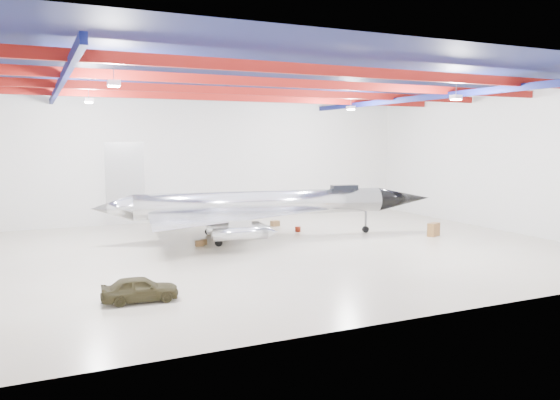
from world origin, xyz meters
name	(u,v)px	position (x,y,z in m)	size (l,w,h in m)	color
floor	(266,250)	(0.00, 0.00, 0.00)	(40.00, 40.00, 0.00)	#BCAE95
wall_back	(200,158)	(0.00, 15.00, 5.50)	(40.00, 40.00, 0.00)	silver
wall_right	(499,161)	(20.00, 0.00, 5.50)	(30.00, 30.00, 0.00)	silver
ceiling	(265,78)	(0.00, 0.00, 11.00)	(40.00, 40.00, 0.00)	#0A0F38
ceiling_structure	(265,89)	(0.00, 0.00, 10.32)	(39.50, 29.50, 1.08)	maroon
jet_aircraft	(262,207)	(1.49, 4.21, 2.28)	(25.48, 16.51, 6.96)	silver
jeep	(140,289)	(-9.46, -8.09, 0.57)	(1.35, 3.35, 1.14)	#38321C
desk	(434,230)	(13.41, -0.36, 0.49)	(1.07, 0.54, 0.99)	brown
crate_ply	(204,242)	(-3.08, 3.60, 0.16)	(0.46, 0.37, 0.32)	olive
toolbox_red	(229,232)	(-0.16, 6.73, 0.14)	(0.41, 0.33, 0.29)	maroon
engine_drum	(223,238)	(-1.44, 4.28, 0.23)	(0.52, 0.52, 0.47)	#59595B
parts_bin	(275,223)	(4.57, 8.81, 0.23)	(0.66, 0.53, 0.46)	olive
tool_chest	(298,229)	(5.08, 5.59, 0.20)	(0.44, 0.44, 0.40)	maroon
oil_barrel	(199,243)	(-3.55, 3.11, 0.18)	(0.52, 0.42, 0.36)	olive
spares_box	(267,228)	(3.19, 7.22, 0.18)	(0.41, 0.41, 0.37)	#59595B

